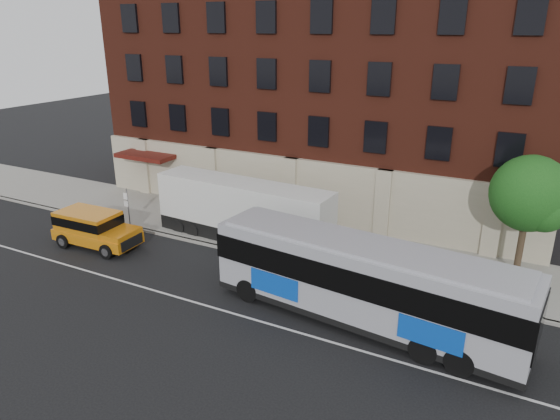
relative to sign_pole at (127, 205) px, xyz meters
The scene contains 10 objects.
ground 10.59m from the sign_pole, 35.87° to the right, with size 120.00×120.00×0.00m, color black.
sidewalk 9.07m from the sign_pole, 18.56° to the left, with size 60.00×6.00×0.15m, color gray.
kerb 8.61m from the sign_pole, ahead, with size 60.00×0.25×0.15m, color gray.
lane_line 10.31m from the sign_pole, 33.60° to the right, with size 60.00×0.12×0.01m, color silver.
building 15.03m from the sign_pole, 51.75° to the left, with size 30.00×12.10×15.00m.
sign_pole is the anchor object (origin of this frame).
street_tree 22.49m from the sign_pole, ahead, with size 3.60×3.60×6.20m.
city_bus 16.89m from the sign_pole, 12.67° to the right, with size 13.51×4.23×3.64m.
yellow_suv 3.14m from the sign_pole, 84.12° to the right, with size 5.33×2.45×2.02m.
shipping_container 7.68m from the sign_pole, 10.35° to the left, with size 10.92×2.82×3.61m.
Camera 1 is at (13.43, -15.61, 11.86)m, focal length 32.36 mm.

